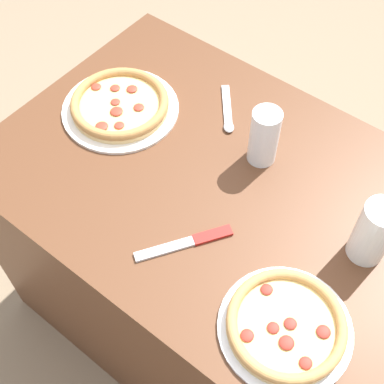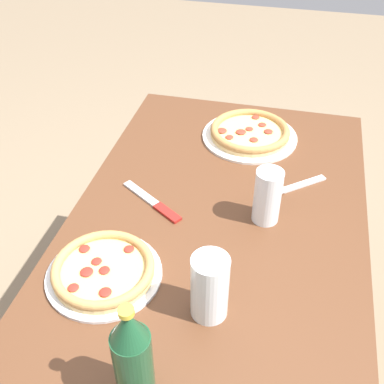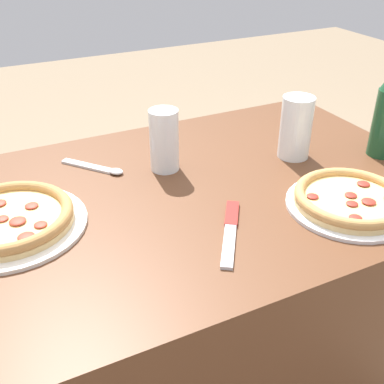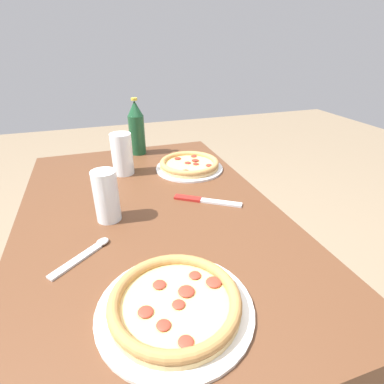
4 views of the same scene
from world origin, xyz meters
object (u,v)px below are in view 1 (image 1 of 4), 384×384
at_px(knife, 189,242).
at_px(spoon, 228,114).
at_px(pizza_pepperoni, 286,325).
at_px(pizza_margherita, 120,105).
at_px(glass_orange_juice, 373,234).
at_px(glass_cola, 264,139).

bearing_deg(knife, spoon, -66.52).
relative_size(pizza_pepperoni, knife, 1.35).
xyz_separation_m(pizza_margherita, glass_orange_juice, (-0.69, -0.01, 0.05)).
bearing_deg(knife, pizza_margherita, -27.85).
distance_m(knife, spoon, 0.39).
distance_m(pizza_pepperoni, glass_orange_juice, 0.26).
relative_size(glass_orange_juice, spoon, 1.07).
xyz_separation_m(pizza_margherita, glass_cola, (-0.37, -0.09, 0.05)).
bearing_deg(knife, glass_cola, -87.93).
bearing_deg(pizza_margherita, knife, 152.15).
bearing_deg(pizza_margherita, glass_cola, -166.09).
relative_size(glass_cola, spoon, 1.02).
relative_size(pizza_margherita, pizza_pepperoni, 1.14).
height_order(knife, spoon, spoon).
bearing_deg(pizza_pepperoni, pizza_margherita, -20.20).
distance_m(pizza_margherita, knife, 0.43).
distance_m(pizza_pepperoni, glass_cola, 0.43).
height_order(pizza_margherita, spoon, pizza_margherita).
height_order(pizza_margherita, pizza_pepperoni, pizza_margherita).
relative_size(pizza_pepperoni, glass_orange_juice, 1.69).
bearing_deg(glass_orange_juice, pizza_pepperoni, 80.81).
bearing_deg(pizza_pepperoni, glass_cola, -50.12).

